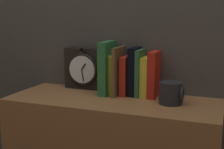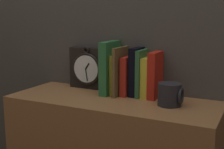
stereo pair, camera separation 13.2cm
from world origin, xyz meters
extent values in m
cube|color=#47423D|center=(0.00, 0.20, 1.30)|extent=(6.00, 0.05, 2.60)
cube|color=black|center=(-0.19, 0.14, 1.02)|extent=(0.20, 0.05, 0.20)
torus|color=black|center=(-0.19, 0.11, 1.02)|extent=(0.16, 0.01, 0.16)
cylinder|color=silver|center=(-0.19, 0.11, 1.02)|extent=(0.13, 0.01, 0.13)
cube|color=black|center=(-0.18, 0.10, 1.04)|extent=(0.03, 0.00, 0.03)
cube|color=black|center=(-0.19, 0.10, 0.99)|extent=(0.01, 0.00, 0.06)
torus|color=black|center=(-0.19, 0.11, 1.11)|extent=(0.03, 0.01, 0.03)
cube|color=#2B6B3A|center=(-0.06, 0.09, 1.04)|extent=(0.04, 0.15, 0.24)
cube|color=gold|center=(-0.02, 0.11, 1.01)|extent=(0.03, 0.12, 0.18)
cube|color=brown|center=(0.00, 0.09, 1.03)|extent=(0.01, 0.16, 0.22)
cube|color=red|center=(0.03, 0.10, 1.01)|extent=(0.03, 0.12, 0.17)
cube|color=black|center=(0.07, 0.11, 1.03)|extent=(0.03, 0.11, 0.21)
cube|color=#2E6137|center=(0.09, 0.11, 1.03)|extent=(0.02, 0.12, 0.21)
cube|color=yellow|center=(0.12, 0.11, 1.01)|extent=(0.03, 0.11, 0.17)
cube|color=red|center=(0.16, 0.11, 1.02)|extent=(0.03, 0.12, 0.20)
cylinder|color=#232328|center=(0.25, 0.01, 0.97)|extent=(0.09, 0.09, 0.09)
torus|color=#232328|center=(0.29, 0.01, 0.97)|extent=(0.01, 0.07, 0.07)
camera|label=1|loc=(0.46, -1.22, 1.28)|focal=50.00mm
camera|label=2|loc=(0.58, -1.16, 1.28)|focal=50.00mm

